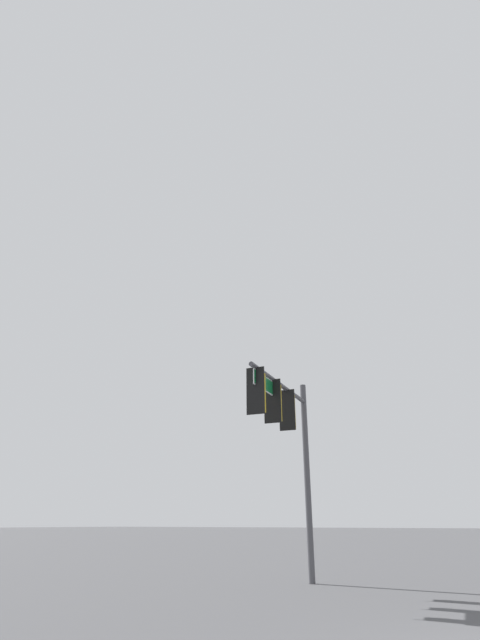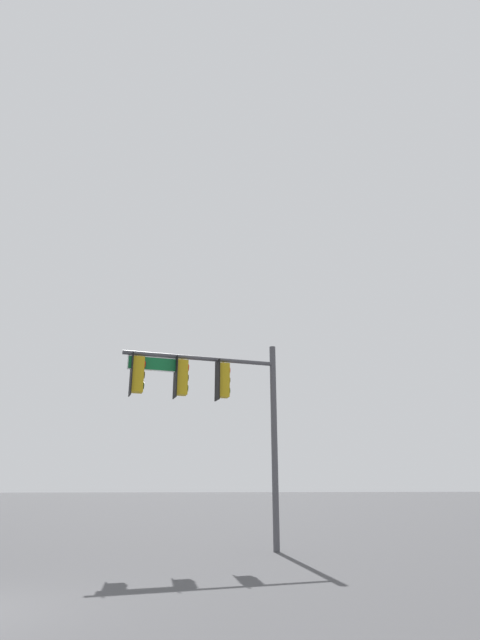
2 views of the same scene
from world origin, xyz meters
name	(u,v)px [view 1 (image 1 of 2)]	position (x,y,z in m)	size (l,w,h in m)	color
signal_pole_near	(285,424)	(-5.19, -6.52, 4.62)	(5.04, 0.96, 6.38)	#47474C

